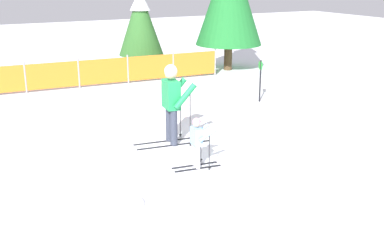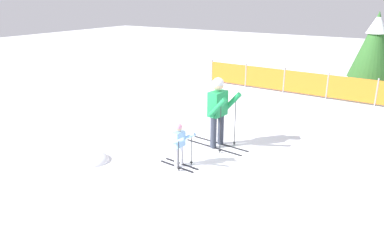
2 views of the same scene
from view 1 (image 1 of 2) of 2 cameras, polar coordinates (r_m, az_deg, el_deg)
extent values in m
plane|color=white|center=(10.97, -2.55, -2.73)|extent=(60.00, 60.00, 0.00)
cube|color=black|center=(11.32, -2.68, -2.03)|extent=(1.74, 0.24, 0.02)
cube|color=black|center=(11.02, -2.14, -2.57)|extent=(1.74, 0.24, 0.02)
cylinder|color=#333847|center=(11.18, -2.71, 0.01)|extent=(0.17, 0.17, 0.83)
cylinder|color=#333847|center=(10.88, -2.17, -0.48)|extent=(0.17, 0.17, 0.83)
cube|color=#1E8C4C|center=(10.83, -2.49, 3.47)|extent=(0.35, 0.54, 0.64)
cylinder|color=#1E8C4C|center=(11.19, -1.93, 4.00)|extent=(0.55, 0.19, 0.58)
cylinder|color=#1E8C4C|center=(10.61, -0.81, 3.24)|extent=(0.55, 0.19, 0.58)
sphere|color=#D8AD8C|center=(10.73, -2.53, 5.99)|extent=(0.28, 0.28, 0.28)
sphere|color=silver|center=(10.72, -2.53, 6.25)|extent=(0.29, 0.29, 0.29)
cylinder|color=black|center=(11.38, -1.41, 1.44)|extent=(0.02, 0.02, 1.29)
cylinder|color=black|center=(11.55, -1.39, -1.34)|extent=(0.07, 0.07, 0.01)
cylinder|color=black|center=(10.77, -0.22, 0.51)|extent=(0.02, 0.02, 1.29)
cylinder|color=black|center=(10.96, -0.22, -2.41)|extent=(0.07, 0.07, 0.01)
cube|color=black|center=(9.89, 0.32, -4.96)|extent=(0.98, 0.15, 0.02)
cube|color=black|center=(9.73, 0.72, -5.36)|extent=(0.98, 0.15, 0.02)
cylinder|color=silver|center=(9.80, 0.32, -3.65)|extent=(0.09, 0.09, 0.47)
cylinder|color=silver|center=(9.64, 0.72, -4.02)|extent=(0.09, 0.09, 0.47)
cube|color=#8CBFF2|center=(9.58, 0.53, -1.53)|extent=(0.20, 0.31, 0.36)
cylinder|color=#8CBFF2|center=(9.78, 1.04, -0.78)|extent=(0.37, 0.11, 0.24)
cylinder|color=#8CBFF2|center=(9.46, 1.85, -1.43)|extent=(0.37, 0.11, 0.24)
sphere|color=#D8AD8C|center=(9.49, 0.53, 0.04)|extent=(0.16, 0.16, 0.16)
sphere|color=pink|center=(9.49, 0.53, 0.20)|extent=(0.16, 0.16, 0.16)
cylinder|color=black|center=(9.94, 1.06, -2.67)|extent=(0.02, 0.02, 0.73)
cylinder|color=black|center=(10.05, 1.05, -4.29)|extent=(0.07, 0.07, 0.01)
cylinder|color=black|center=(9.55, 2.06, -3.54)|extent=(0.02, 0.02, 0.73)
cylinder|color=black|center=(9.67, 2.04, -5.21)|extent=(0.07, 0.07, 0.01)
cylinder|color=gray|center=(16.62, -19.15, 5.14)|extent=(0.06, 0.06, 1.02)
cylinder|color=gray|center=(16.86, -13.27, 5.81)|extent=(0.06, 0.06, 1.02)
cylinder|color=gray|center=(17.27, -7.61, 6.39)|extent=(0.06, 0.06, 1.02)
cylinder|color=gray|center=(17.84, -2.24, 6.89)|extent=(0.06, 0.06, 1.02)
cylinder|color=gray|center=(18.55, 2.76, 7.29)|extent=(0.06, 0.06, 1.02)
cube|color=orange|center=(16.71, -16.19, 5.48)|extent=(1.73, 0.11, 0.86)
cube|color=orange|center=(17.04, -10.41, 6.11)|extent=(1.73, 0.11, 0.86)
cube|color=orange|center=(17.53, -4.88, 6.65)|extent=(1.73, 0.11, 0.86)
cube|color=orange|center=(18.18, 0.31, 7.10)|extent=(1.73, 0.11, 0.86)
cylinder|color=#4C3823|center=(19.33, -5.97, 7.12)|extent=(0.22, 0.22, 0.68)
cone|color=#2F6429|center=(19.11, -6.13, 11.90)|extent=(1.74, 1.74, 2.55)
cone|color=white|center=(19.05, -6.21, 14.34)|extent=(0.78, 0.78, 0.77)
cylinder|color=#4C3823|center=(19.65, 4.30, 7.85)|extent=(0.33, 0.33, 1.03)
cylinder|color=black|center=(14.77, 8.09, 4.99)|extent=(0.05, 0.05, 1.27)
cylinder|color=green|center=(14.70, 8.12, 6.83)|extent=(0.08, 0.28, 0.28)
ellipsoid|color=white|center=(8.35, -8.98, -9.73)|extent=(1.00, 0.85, 0.40)
camera|label=2|loc=(8.86, 54.90, 10.36)|focal=35.00mm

